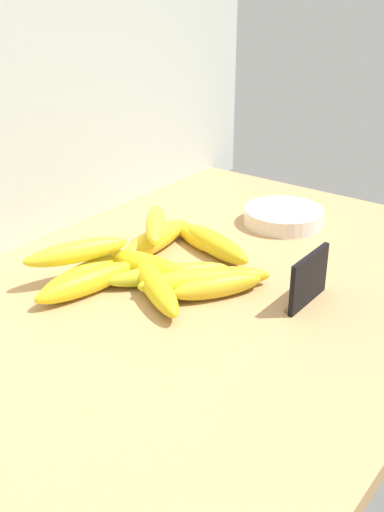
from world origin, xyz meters
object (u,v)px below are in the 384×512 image
at_px(banana_4, 148,267).
at_px(banana_12, 77,252).
at_px(fruit_bowl, 283,216).
at_px(banana_0, 168,274).
at_px(banana_2, 89,271).
at_px(banana_8, 87,282).
at_px(banana_5, 155,240).
at_px(banana_3, 196,282).
at_px(banana_7, 214,244).
at_px(chalkboard_sign, 308,281).
at_px(banana_10, 193,235).
at_px(banana_9, 217,286).
at_px(banana_11, 156,224).
at_px(banana_6, 222,277).
at_px(banana_1, 155,285).

distance_m(banana_4, banana_12, 0.12).
height_order(fruit_bowl, banana_0, banana_0).
xyz_separation_m(banana_2, banana_8, (-0.03, -0.03, 0.00)).
bearing_deg(banana_5, banana_3, -118.21).
relative_size(banana_2, banana_7, 1.08).
xyz_separation_m(chalkboard_sign, banana_10, (0.07, 0.28, -0.02)).
distance_m(banana_8, banana_10, 0.26).
distance_m(banana_2, banana_10, 0.23).
bearing_deg(banana_7, chalkboard_sign, -104.75).
relative_size(banana_5, banana_7, 1.09).
xyz_separation_m(banana_8, banana_10, (0.26, -0.02, -0.00)).
distance_m(banana_9, banana_11, 0.19).
xyz_separation_m(chalkboard_sign, banana_6, (-0.04, 0.14, -0.02)).
relative_size(banana_6, banana_9, 1.03).
bearing_deg(banana_0, banana_2, 121.89).
distance_m(banana_1, banana_6, 0.11).
height_order(fruit_bowl, banana_5, banana_5).
distance_m(banana_3, banana_11, 0.17).
bearing_deg(fruit_bowl, banana_4, 170.07).
xyz_separation_m(banana_1, banana_3, (0.05, -0.04, 0.00)).
bearing_deg(banana_9, banana_0, 98.07).
relative_size(banana_1, banana_6, 1.28).
bearing_deg(banana_4, banana_6, -65.43).
bearing_deg(fruit_bowl, banana_9, -168.59).
xyz_separation_m(banana_3, banana_7, (0.14, 0.06, 0.00)).
distance_m(banana_7, banana_8, 0.26).
height_order(chalkboard_sign, banana_11, chalkboard_sign).
bearing_deg(banana_10, banana_0, -157.21).
bearing_deg(chalkboard_sign, banana_9, 119.59).
height_order(banana_0, banana_11, banana_11).
bearing_deg(banana_8, banana_9, -55.92).
bearing_deg(banana_11, banana_8, -178.27).
relative_size(banana_3, banana_12, 1.07).
xyz_separation_m(banana_7, banana_10, (0.02, 0.06, -0.01)).
distance_m(banana_9, banana_10, 0.21).
distance_m(banana_4, banana_8, 0.11).
relative_size(banana_0, banana_2, 1.04).
xyz_separation_m(banana_4, banana_7, (0.15, -0.03, -0.00)).
relative_size(fruit_bowl, banana_6, 1.03).
bearing_deg(banana_12, banana_6, -58.09).
bearing_deg(banana_0, chalkboard_sign, -68.86).
bearing_deg(banana_5, banana_9, -111.25).
distance_m(banana_1, banana_9, 0.10).
bearing_deg(banana_2, banana_7, -27.40).
height_order(chalkboard_sign, banana_8, chalkboard_sign).
distance_m(banana_1, banana_7, 0.19).
relative_size(chalkboard_sign, banana_7, 0.59).
relative_size(banana_4, banana_10, 1.17).
xyz_separation_m(banana_2, banana_11, (0.15, -0.02, 0.04)).
bearing_deg(banana_8, banana_3, -52.57).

